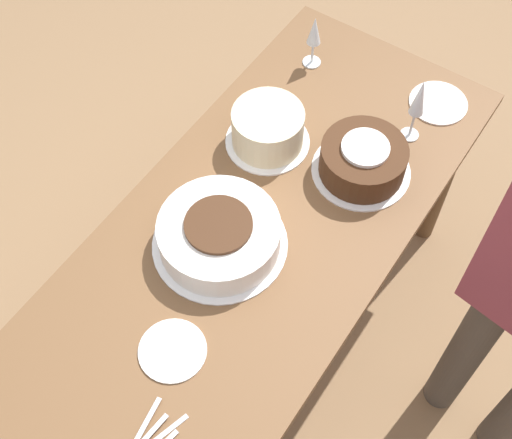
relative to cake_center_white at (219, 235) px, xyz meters
name	(u,v)px	position (x,y,z in m)	size (l,w,h in m)	color
ground_plane	(256,341)	(0.09, -0.05, -0.82)	(12.00, 12.00, 0.00)	#8E6B47
dining_table	(256,252)	(0.09, -0.05, -0.17)	(1.69, 0.73, 0.77)	brown
cake_center_white	(219,235)	(0.00, 0.00, 0.00)	(0.37, 0.37, 0.11)	white
cake_front_chocolate	(363,160)	(0.43, -0.19, 0.00)	(0.29, 0.29, 0.11)	white
cake_back_decorated	(268,129)	(0.37, 0.09, 0.01)	(0.25, 0.25, 0.13)	white
wine_glass_near	(314,34)	(0.72, 0.15, 0.07)	(0.06, 0.06, 0.19)	silver
wine_glass_far	(419,100)	(0.63, -0.25, 0.11)	(0.06, 0.06, 0.23)	silver
dessert_plate_left	(173,351)	(-0.32, -0.08, -0.05)	(0.17, 0.17, 0.01)	white
dessert_plate_right	(438,103)	(0.79, -0.26, -0.05)	(0.18, 0.18, 0.01)	white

